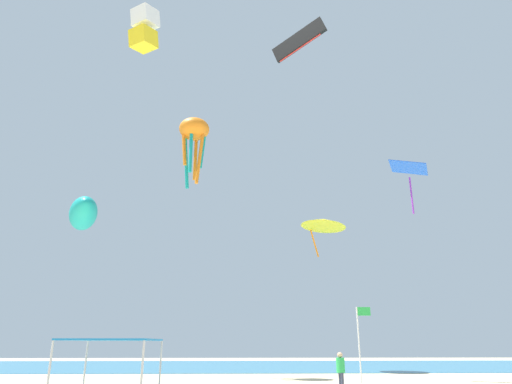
# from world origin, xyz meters

# --- Properties ---
(ocean_strip) EXTENTS (110.00, 24.47, 0.03)m
(ocean_strip) POSITION_xyz_m (0.00, 31.18, 0.01)
(ocean_strip) COLOR teal
(ocean_strip) RESTS_ON ground
(canopy_tent) EXTENTS (2.78, 3.39, 2.21)m
(canopy_tent) POSITION_xyz_m (-5.20, 0.37, 2.11)
(canopy_tent) COLOR #B2B2B7
(canopy_tent) RESTS_ON ground
(person_near_tent) EXTENTS (0.40, 0.44, 1.67)m
(person_near_tent) POSITION_xyz_m (3.79, 6.84, 0.98)
(person_near_tent) COLOR #33384C
(person_near_tent) RESTS_ON ground
(banner_flag) EXTENTS (0.61, 0.06, 3.53)m
(banner_flag) POSITION_xyz_m (4.07, 3.91, 2.14)
(banner_flag) COLOR silver
(banner_flag) RESTS_ON ground
(kite_parafoil_black) EXTENTS (3.98, 2.62, 2.72)m
(kite_parafoil_black) POSITION_xyz_m (3.30, 13.11, 23.79)
(kite_parafoil_black) COLOR black
(kite_box_white) EXTENTS (1.63, 1.68, 2.55)m
(kite_box_white) POSITION_xyz_m (-6.38, 5.31, 18.49)
(kite_box_white) COLOR white
(kite_inflatable_teal) EXTENTS (3.47, 5.37, 2.02)m
(kite_inflatable_teal) POSITION_xyz_m (-9.77, 9.04, 8.94)
(kite_inflatable_teal) COLOR teal
(kite_delta_yellow) EXTENTS (4.98, 4.96, 3.18)m
(kite_delta_yellow) POSITION_xyz_m (6.02, 21.24, 11.70)
(kite_delta_yellow) COLOR yellow
(kite_octopus_orange) EXTENTS (2.91, 2.91, 5.32)m
(kite_octopus_orange) POSITION_xyz_m (-4.51, 15.25, 17.02)
(kite_octopus_orange) COLOR orange
(kite_diamond_blue) EXTENTS (2.81, 2.84, 3.23)m
(kite_diamond_blue) POSITION_xyz_m (9.28, 9.85, 12.13)
(kite_diamond_blue) COLOR blue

